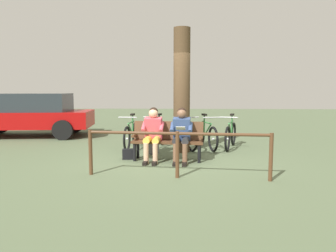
# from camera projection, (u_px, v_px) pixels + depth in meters

# --- Properties ---
(ground_plane) EXTENTS (40.00, 40.00, 0.00)m
(ground_plane) POSITION_uv_depth(u_px,v_px,m) (169.00, 162.00, 7.05)
(ground_plane) COLOR #566647
(bench) EXTENTS (1.63, 0.60, 0.87)m
(bench) POSITION_uv_depth(u_px,v_px,m) (168.00, 138.00, 7.24)
(bench) COLOR #51331E
(bench) RESTS_ON ground
(person_reading) EXTENTS (0.51, 0.79, 1.20)m
(person_reading) POSITION_uv_depth(u_px,v_px,m) (181.00, 132.00, 7.02)
(person_reading) COLOR #334772
(person_reading) RESTS_ON ground
(person_companion) EXTENTS (0.51, 0.79, 1.20)m
(person_companion) POSITION_uv_depth(u_px,v_px,m) (153.00, 132.00, 7.10)
(person_companion) COLOR #D84C59
(person_companion) RESTS_ON ground
(handbag) EXTENTS (0.31, 0.17, 0.24)m
(handbag) POSITION_uv_depth(u_px,v_px,m) (129.00, 154.00, 7.32)
(handbag) COLOR black
(handbag) RESTS_ON ground
(tree_trunk) EXTENTS (0.42, 0.42, 3.13)m
(tree_trunk) POSITION_uv_depth(u_px,v_px,m) (182.00, 91.00, 8.06)
(tree_trunk) COLOR #4C3823
(tree_trunk) RESTS_ON ground
(litter_bin) EXTENTS (0.37, 0.37, 0.77)m
(litter_bin) POSITION_uv_depth(u_px,v_px,m) (152.00, 138.00, 7.95)
(litter_bin) COLOR slate
(litter_bin) RESTS_ON ground
(bicycle_silver) EXTENTS (0.64, 1.62, 0.94)m
(bicycle_silver) POSITION_uv_depth(u_px,v_px,m) (231.00, 135.00, 8.69)
(bicycle_silver) COLOR black
(bicycle_silver) RESTS_ON ground
(bicycle_red) EXTENTS (0.60, 1.63, 0.94)m
(bicycle_red) POSITION_uv_depth(u_px,v_px,m) (206.00, 135.00, 8.67)
(bicycle_red) COLOR black
(bicycle_red) RESTS_ON ground
(bicycle_black) EXTENTS (0.76, 1.56, 0.94)m
(bicycle_black) POSITION_uv_depth(u_px,v_px,m) (184.00, 135.00, 8.68)
(bicycle_black) COLOR black
(bicycle_black) RESTS_ON ground
(bicycle_green) EXTENTS (0.57, 1.64, 0.94)m
(bicycle_green) POSITION_uv_depth(u_px,v_px,m) (157.00, 135.00, 8.76)
(bicycle_green) COLOR black
(bicycle_green) RESTS_ON ground
(bicycle_purple) EXTENTS (0.48, 1.68, 0.94)m
(bicycle_purple) POSITION_uv_depth(u_px,v_px,m) (131.00, 135.00, 8.72)
(bicycle_purple) COLOR black
(bicycle_purple) RESTS_ON ground
(railing_fence) EXTENTS (3.33, 0.36, 0.85)m
(railing_fence) POSITION_uv_depth(u_px,v_px,m) (177.00, 145.00, 5.73)
(railing_fence) COLOR #51331E
(railing_fence) RESTS_ON ground
(parked_car) EXTENTS (4.38, 2.39, 1.47)m
(parked_car) POSITION_uv_depth(u_px,v_px,m) (30.00, 114.00, 10.89)
(parked_car) COLOR #A50C0C
(parked_car) RESTS_ON ground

